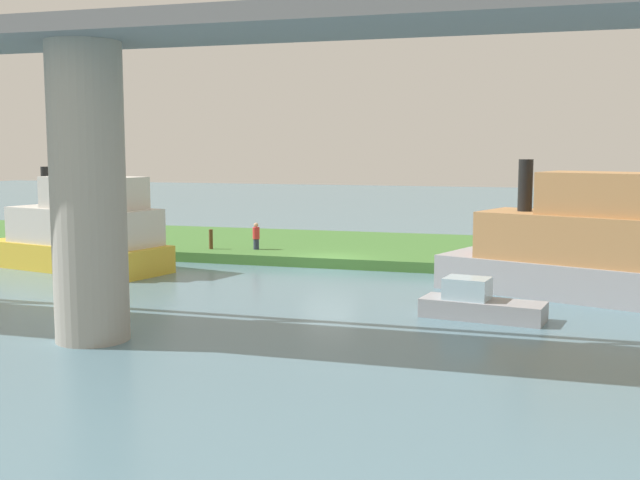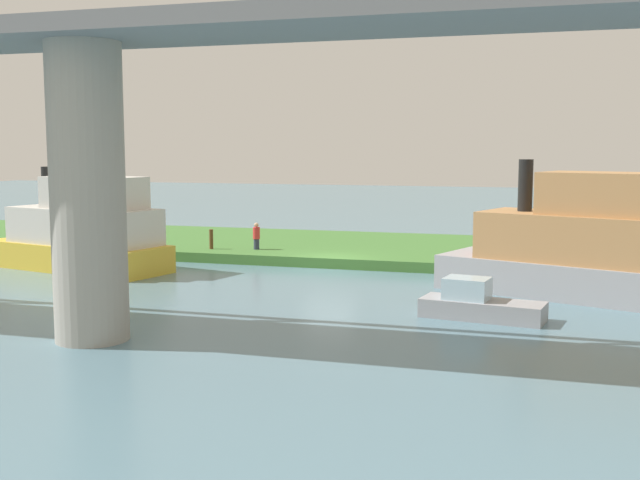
{
  "view_description": "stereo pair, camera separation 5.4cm",
  "coord_description": "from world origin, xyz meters",
  "px_view_note": "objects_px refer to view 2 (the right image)",
  "views": [
    {
      "loc": [
        -10.09,
        35.2,
        5.78
      ],
      "look_at": [
        -1.05,
        5.0,
        2.0
      ],
      "focal_mm": 43.68,
      "sensor_mm": 36.0,
      "label": 1
    },
    {
      "loc": [
        -10.14,
        35.19,
        5.78
      ],
      "look_at": [
        -1.05,
        5.0,
        2.0
      ],
      "focal_mm": 43.68,
      "sensor_mm": 36.0,
      "label": 2
    }
  ],
  "objects_px": {
    "bridge_pylon": "(88,194)",
    "motorboat_white": "(81,232)",
    "pontoon_yellow": "(584,247)",
    "riverboat_paddlewheel": "(479,304)",
    "person_on_bank": "(256,236)",
    "mooring_post": "(211,239)"
  },
  "relations": [
    {
      "from": "mooring_post",
      "to": "pontoon_yellow",
      "type": "height_order",
      "value": "pontoon_yellow"
    },
    {
      "from": "bridge_pylon",
      "to": "motorboat_white",
      "type": "xyz_separation_m",
      "value": [
        8.1,
        -11.63,
        -2.61
      ]
    },
    {
      "from": "motorboat_white",
      "to": "pontoon_yellow",
      "type": "distance_m",
      "value": 22.46
    },
    {
      "from": "motorboat_white",
      "to": "pontoon_yellow",
      "type": "relative_size",
      "value": 0.91
    },
    {
      "from": "motorboat_white",
      "to": "bridge_pylon",
      "type": "bearing_deg",
      "value": 124.85
    },
    {
      "from": "bridge_pylon",
      "to": "motorboat_white",
      "type": "height_order",
      "value": "bridge_pylon"
    },
    {
      "from": "mooring_post",
      "to": "riverboat_paddlewheel",
      "type": "height_order",
      "value": "mooring_post"
    },
    {
      "from": "mooring_post",
      "to": "pontoon_yellow",
      "type": "bearing_deg",
      "value": 163.19
    },
    {
      "from": "mooring_post",
      "to": "motorboat_white",
      "type": "xyz_separation_m",
      "value": [
        4.27,
        5.21,
        0.78
      ]
    },
    {
      "from": "person_on_bank",
      "to": "pontoon_yellow",
      "type": "relative_size",
      "value": 0.13
    },
    {
      "from": "riverboat_paddlewheel",
      "to": "person_on_bank",
      "type": "bearing_deg",
      "value": -41.69
    },
    {
      "from": "mooring_post",
      "to": "riverboat_paddlewheel",
      "type": "distance_m",
      "value": 18.06
    },
    {
      "from": "motorboat_white",
      "to": "riverboat_paddlewheel",
      "type": "height_order",
      "value": "motorboat_white"
    },
    {
      "from": "bridge_pylon",
      "to": "riverboat_paddlewheel",
      "type": "relative_size",
      "value": 2.06
    },
    {
      "from": "motorboat_white",
      "to": "pontoon_yellow",
      "type": "height_order",
      "value": "pontoon_yellow"
    },
    {
      "from": "bridge_pylon",
      "to": "riverboat_paddlewheel",
      "type": "distance_m",
      "value": 13.17
    },
    {
      "from": "pontoon_yellow",
      "to": "riverboat_paddlewheel",
      "type": "relative_size",
      "value": 2.55
    },
    {
      "from": "person_on_bank",
      "to": "riverboat_paddlewheel",
      "type": "relative_size",
      "value": 0.32
    },
    {
      "from": "bridge_pylon",
      "to": "motorboat_white",
      "type": "distance_m",
      "value": 14.41
    },
    {
      "from": "mooring_post",
      "to": "pontoon_yellow",
      "type": "xyz_separation_m",
      "value": [
        -18.19,
        5.5,
        0.95
      ]
    },
    {
      "from": "person_on_bank",
      "to": "motorboat_white",
      "type": "height_order",
      "value": "motorboat_white"
    },
    {
      "from": "bridge_pylon",
      "to": "person_on_bank",
      "type": "height_order",
      "value": "bridge_pylon"
    }
  ]
}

